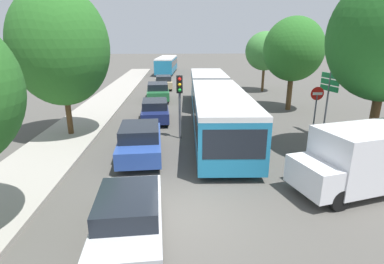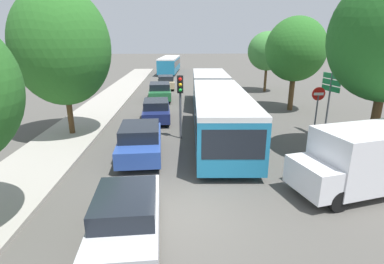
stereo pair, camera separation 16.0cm
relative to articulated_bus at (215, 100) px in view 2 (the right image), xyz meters
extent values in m
plane|color=#4F4C47|center=(-1.90, -10.60, -1.50)|extent=(200.00, 200.00, 0.00)
cube|color=#9E998E|center=(-8.41, 9.35, -1.43)|extent=(3.20, 49.91, 0.14)
cube|color=teal|center=(-0.14, -3.78, -0.16)|extent=(2.98, 9.88, 2.11)
cube|color=black|center=(-0.14, -3.78, 0.22)|extent=(2.99, 9.49, 0.93)
cube|color=silver|center=(-0.14, -3.78, 1.00)|extent=(2.98, 9.88, 0.21)
cube|color=teal|center=(0.20, 5.48, -0.16)|extent=(2.87, 6.79, 2.11)
cube|color=black|center=(0.20, 5.48, 0.22)|extent=(2.88, 6.52, 0.93)
cube|color=silver|center=(0.20, 5.48, 1.00)|extent=(2.87, 6.79, 0.21)
cylinder|color=black|center=(0.06, 1.62, -0.16)|extent=(1.98, 1.10, 1.94)
cube|color=black|center=(-0.32, -8.63, 0.09)|extent=(2.31, 0.19, 1.13)
cylinder|color=black|center=(0.85, -6.95, -0.99)|extent=(0.35, 1.04, 1.03)
cylinder|color=black|center=(-1.36, -6.87, -0.99)|extent=(0.35, 1.04, 1.03)
cylinder|color=black|center=(1.08, -0.69, -0.99)|extent=(0.35, 1.04, 1.03)
cylinder|color=black|center=(-1.13, -0.61, -0.99)|extent=(0.35, 1.04, 1.03)
cylinder|color=black|center=(1.30, 5.44, -0.99)|extent=(0.35, 1.04, 1.03)
cylinder|color=black|center=(-0.90, 5.52, -0.99)|extent=(0.35, 1.04, 1.03)
cube|color=teal|center=(-3.81, 29.31, -0.26)|extent=(3.28, 11.36, 1.95)
cube|color=black|center=(-3.81, 29.31, 0.09)|extent=(3.26, 10.81, 0.82)
cube|color=silver|center=(-3.81, 29.31, 0.81)|extent=(3.28, 11.36, 0.20)
cylinder|color=black|center=(-4.59, 33.07, -1.01)|extent=(0.36, 0.99, 0.98)
cylinder|color=black|center=(-2.50, 32.92, -1.01)|extent=(0.36, 0.99, 0.98)
cylinder|color=black|center=(-5.09, 26.03, -1.01)|extent=(0.36, 0.99, 0.98)
cylinder|color=black|center=(-3.01, 25.88, -1.01)|extent=(0.36, 0.99, 0.98)
cube|color=#B7BABF|center=(-3.68, -11.64, -0.93)|extent=(1.95, 4.12, 0.65)
cube|color=black|center=(-3.67, -11.73, -0.35)|extent=(1.69, 2.20, 0.50)
cylinder|color=black|center=(-4.47, -10.40, -1.20)|extent=(0.25, 0.62, 0.61)
cylinder|color=black|center=(-3.05, -10.31, -1.20)|extent=(0.25, 0.62, 0.61)
cylinder|color=black|center=(-4.31, -12.96, -1.20)|extent=(0.25, 0.62, 0.61)
cylinder|color=black|center=(-2.89, -12.88, -1.20)|extent=(0.25, 0.62, 0.61)
cube|color=#284799|center=(-4.06, -5.65, -0.88)|extent=(2.11, 4.46, 0.71)
cube|color=black|center=(-4.05, -5.75, -0.26)|extent=(1.84, 2.38, 0.54)
cylinder|color=black|center=(-4.92, -4.30, -1.17)|extent=(0.27, 0.68, 0.66)
cylinder|color=black|center=(-3.37, -4.21, -1.17)|extent=(0.27, 0.68, 0.66)
cylinder|color=black|center=(-4.75, -7.09, -1.17)|extent=(0.27, 0.68, 0.66)
cylinder|color=black|center=(-3.20, -6.99, -1.17)|extent=(0.27, 0.68, 0.66)
cube|color=navy|center=(-3.79, 0.61, -0.93)|extent=(1.95, 4.11, 0.65)
cube|color=black|center=(-3.78, 0.51, -0.35)|extent=(1.69, 2.20, 0.50)
cylinder|color=black|center=(-4.58, 1.85, -1.20)|extent=(0.25, 0.62, 0.61)
cylinder|color=black|center=(-3.16, 1.94, -1.20)|extent=(0.25, 0.62, 0.61)
cylinder|color=black|center=(-4.42, -0.72, -1.20)|extent=(0.25, 0.62, 0.61)
cylinder|color=black|center=(-3.00, -0.63, -1.20)|extent=(0.25, 0.62, 0.61)
cube|color=#236638|center=(-3.99, 7.57, -0.88)|extent=(2.11, 4.45, 0.70)
cube|color=black|center=(-3.99, 7.47, -0.26)|extent=(1.83, 2.38, 0.54)
cylinder|color=black|center=(-4.85, 8.91, -1.17)|extent=(0.27, 0.67, 0.66)
cylinder|color=black|center=(-3.31, 9.00, -1.17)|extent=(0.27, 0.67, 0.66)
cylinder|color=black|center=(-4.68, 6.13, -1.17)|extent=(0.27, 0.67, 0.66)
cylinder|color=black|center=(-3.14, 6.23, -1.17)|extent=(0.27, 0.67, 0.66)
cube|color=tan|center=(-3.74, 13.74, -0.92)|extent=(1.96, 4.15, 0.66)
cube|color=black|center=(-3.73, 13.64, -0.34)|extent=(1.71, 2.22, 0.50)
cylinder|color=black|center=(-4.54, 14.98, -1.19)|extent=(0.25, 0.63, 0.62)
cylinder|color=black|center=(-3.10, 15.07, -1.19)|extent=(0.25, 0.63, 0.62)
cylinder|color=black|center=(-4.37, 12.40, -1.19)|extent=(0.25, 0.63, 0.62)
cylinder|color=black|center=(-2.94, 12.49, -1.19)|extent=(0.25, 0.63, 0.62)
cube|color=silver|center=(4.53, -9.21, -0.19)|extent=(4.47, 2.98, 2.00)
cube|color=silver|center=(2.12, -9.84, -0.66)|extent=(1.35, 2.07, 1.00)
cylinder|color=black|center=(2.72, -10.55, -1.14)|extent=(0.76, 0.42, 0.72)
cylinder|color=black|center=(2.29, -8.93, -1.14)|extent=(0.76, 0.42, 0.72)
cylinder|color=black|center=(5.48, -8.09, -1.14)|extent=(0.76, 0.42, 0.72)
cylinder|color=#56595E|center=(-2.21, -3.13, 0.20)|extent=(0.12, 0.12, 3.40)
cube|color=black|center=(-2.21, -3.13, 1.45)|extent=(0.33, 0.25, 0.90)
sphere|color=red|center=(-2.20, -3.28, 1.73)|extent=(0.18, 0.18, 0.18)
sphere|color=#EAAD14|center=(-2.20, -3.28, 1.45)|extent=(0.18, 0.18, 0.18)
sphere|color=green|center=(-2.20, -3.28, 1.17)|extent=(0.18, 0.18, 0.18)
cylinder|color=#56595E|center=(4.98, -3.53, -0.30)|extent=(0.08, 0.08, 2.40)
cylinder|color=red|center=(4.98, -3.53, 0.97)|extent=(0.70, 0.03, 0.70)
cube|color=white|center=(4.98, -3.55, 0.97)|extent=(0.50, 0.04, 0.14)
cylinder|color=#56595E|center=(5.95, -2.81, 0.30)|extent=(0.10, 0.10, 3.60)
cube|color=#197A38|center=(5.95, -2.81, 1.80)|extent=(0.35, 1.38, 0.28)
cube|color=#197A38|center=(5.95, -2.81, 1.46)|extent=(0.35, 1.38, 0.28)
cube|color=#197A38|center=(5.95, -2.81, 1.12)|extent=(0.35, 1.38, 0.28)
cylinder|color=#51381E|center=(-8.30, -2.36, -0.24)|extent=(0.30, 0.30, 2.53)
ellipsoid|color=#286623|center=(-8.30, -2.36, 3.30)|extent=(4.97, 4.97, 6.04)
ellipsoid|color=#3D7F38|center=(-7.73, -2.52, 2.39)|extent=(2.98, 2.98, 3.32)
cylinder|color=#51381E|center=(6.32, -6.34, 0.15)|extent=(0.38, 0.38, 3.30)
cylinder|color=#51381E|center=(6.14, 3.31, -0.13)|extent=(0.38, 0.38, 2.75)
ellipsoid|color=#286623|center=(6.14, 3.31, 2.96)|extent=(4.31, 4.31, 4.57)
cylinder|color=#51381E|center=(6.46, 11.58, -0.21)|extent=(0.26, 0.26, 2.59)
ellipsoid|color=#3D7F38|center=(6.46, 11.58, 2.50)|extent=(3.84, 3.84, 3.78)
camera|label=1|loc=(-2.37, -18.66, 3.74)|focal=28.00mm
camera|label=2|loc=(-2.21, -18.67, 3.74)|focal=28.00mm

